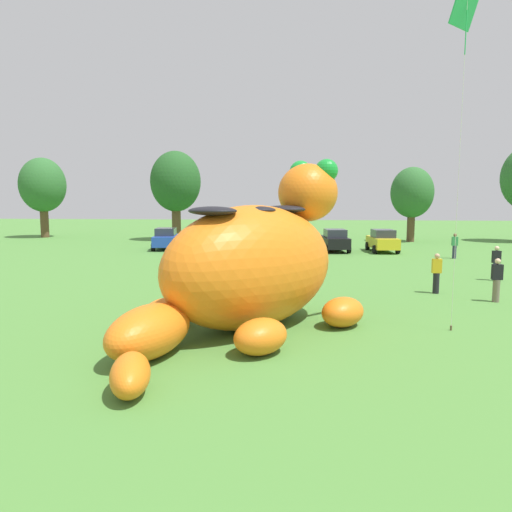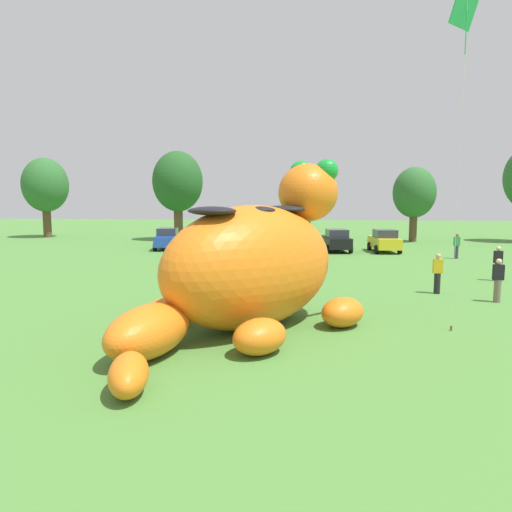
{
  "view_description": "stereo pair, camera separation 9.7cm",
  "coord_description": "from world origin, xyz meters",
  "px_view_note": "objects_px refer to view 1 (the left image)",
  "views": [
    {
      "loc": [
        1.54,
        -14.51,
        3.95
      ],
      "look_at": [
        0.1,
        0.86,
        2.11
      ],
      "focal_mm": 33.06,
      "sensor_mm": 36.0,
      "label": 1
    },
    {
      "loc": [
        1.64,
        -14.5,
        3.95
      ],
      "look_at": [
        0.1,
        0.86,
        2.11
      ],
      "focal_mm": 33.06,
      "sensor_mm": 36.0,
      "label": 2
    }
  ],
  "objects_px": {
    "car_blue": "(166,239)",
    "car_yellow": "(382,241)",
    "giant_inflatable_creature": "(253,265)",
    "car_orange": "(250,241)",
    "car_green": "(203,240)",
    "spectator_mid_field": "(455,246)",
    "car_red": "(296,241)",
    "spectator_by_cars": "(496,263)",
    "car_black": "(335,240)",
    "spectator_near_inflatable": "(251,245)",
    "tethered_flying_kite": "(467,6)",
    "spectator_far_side": "(497,280)",
    "spectator_wandering": "(436,274)"
  },
  "relations": [
    {
      "from": "spectator_wandering",
      "to": "tethered_flying_kite",
      "type": "bearing_deg",
      "value": -101.21
    },
    {
      "from": "car_green",
      "to": "spectator_by_cars",
      "type": "relative_size",
      "value": 2.55
    },
    {
      "from": "giant_inflatable_creature",
      "to": "car_yellow",
      "type": "relative_size",
      "value": 2.41
    },
    {
      "from": "car_orange",
      "to": "spectator_mid_field",
      "type": "height_order",
      "value": "car_orange"
    },
    {
      "from": "car_green",
      "to": "spectator_far_side",
      "type": "relative_size",
      "value": 2.55
    },
    {
      "from": "car_blue",
      "to": "spectator_mid_field",
      "type": "distance_m",
      "value": 21.55
    },
    {
      "from": "tethered_flying_kite",
      "to": "spectator_near_inflatable",
      "type": "bearing_deg",
      "value": 114.19
    },
    {
      "from": "spectator_by_cars",
      "to": "car_green",
      "type": "bearing_deg",
      "value": 145.43
    },
    {
      "from": "car_orange",
      "to": "car_green",
      "type": "bearing_deg",
      "value": -179.23
    },
    {
      "from": "spectator_mid_field",
      "to": "spectator_far_side",
      "type": "xyz_separation_m",
      "value": [
        -2.82,
        -14.06,
        0.0
      ]
    },
    {
      "from": "giant_inflatable_creature",
      "to": "car_blue",
      "type": "xyz_separation_m",
      "value": [
        -9.29,
        22.53,
        -1.1
      ]
    },
    {
      "from": "spectator_by_cars",
      "to": "spectator_near_inflatable",
      "type": "bearing_deg",
      "value": 147.45
    },
    {
      "from": "car_orange",
      "to": "car_red",
      "type": "distance_m",
      "value": 3.48
    },
    {
      "from": "car_black",
      "to": "car_yellow",
      "type": "distance_m",
      "value": 3.61
    },
    {
      "from": "car_black",
      "to": "spectator_far_side",
      "type": "distance_m",
      "value": 18.48
    },
    {
      "from": "car_black",
      "to": "car_red",
      "type": "bearing_deg",
      "value": -163.62
    },
    {
      "from": "tethered_flying_kite",
      "to": "spectator_mid_field",
      "type": "bearing_deg",
      "value": 72.42
    },
    {
      "from": "spectator_near_inflatable",
      "to": "spectator_mid_field",
      "type": "height_order",
      "value": "same"
    },
    {
      "from": "giant_inflatable_creature",
      "to": "car_yellow",
      "type": "distance_m",
      "value": 23.59
    },
    {
      "from": "car_red",
      "to": "car_yellow",
      "type": "xyz_separation_m",
      "value": [
        6.6,
        0.88,
        0.0
      ]
    },
    {
      "from": "car_red",
      "to": "spectator_by_cars",
      "type": "height_order",
      "value": "car_red"
    },
    {
      "from": "car_yellow",
      "to": "car_black",
      "type": "bearing_deg",
      "value": -179.91
    },
    {
      "from": "car_blue",
      "to": "car_yellow",
      "type": "height_order",
      "value": "same"
    },
    {
      "from": "giant_inflatable_creature",
      "to": "car_red",
      "type": "xyz_separation_m",
      "value": [
        1.12,
        21.38,
        -1.1
      ]
    },
    {
      "from": "spectator_near_inflatable",
      "to": "spectator_by_cars",
      "type": "xyz_separation_m",
      "value": [
        12.97,
        -8.28,
        0.0
      ]
    },
    {
      "from": "spectator_mid_field",
      "to": "car_black",
      "type": "bearing_deg",
      "value": 154.28
    },
    {
      "from": "car_yellow",
      "to": "spectator_far_side",
      "type": "xyz_separation_m",
      "value": [
        1.34,
        -17.81,
        -0.01
      ]
    },
    {
      "from": "car_black",
      "to": "spectator_mid_field",
      "type": "xyz_separation_m",
      "value": [
        7.77,
        -3.74,
        -0.01
      ]
    },
    {
      "from": "car_blue",
      "to": "car_green",
      "type": "relative_size",
      "value": 0.99
    },
    {
      "from": "car_red",
      "to": "tethered_flying_kite",
      "type": "height_order",
      "value": "tethered_flying_kite"
    },
    {
      "from": "car_blue",
      "to": "spectator_far_side",
      "type": "relative_size",
      "value": 2.52
    },
    {
      "from": "car_blue",
      "to": "car_green",
      "type": "distance_m",
      "value": 3.43
    },
    {
      "from": "spectator_far_side",
      "to": "spectator_by_cars",
      "type": "bearing_deg",
      "value": 68.72
    },
    {
      "from": "spectator_wandering",
      "to": "car_blue",
      "type": "bearing_deg",
      "value": 134.94
    },
    {
      "from": "spectator_mid_field",
      "to": "car_green",
      "type": "bearing_deg",
      "value": 170.94
    },
    {
      "from": "car_yellow",
      "to": "spectator_by_cars",
      "type": "bearing_deg",
      "value": -75.27
    },
    {
      "from": "car_yellow",
      "to": "tethered_flying_kite",
      "type": "distance_m",
      "value": 23.79
    },
    {
      "from": "car_yellow",
      "to": "spectator_far_side",
      "type": "relative_size",
      "value": 2.46
    },
    {
      "from": "car_green",
      "to": "car_orange",
      "type": "relative_size",
      "value": 1.0
    },
    {
      "from": "giant_inflatable_creature",
      "to": "car_yellow",
      "type": "xyz_separation_m",
      "value": [
        7.72,
        22.26,
        -1.1
      ]
    },
    {
      "from": "car_blue",
      "to": "tethered_flying_kite",
      "type": "height_order",
      "value": "tethered_flying_kite"
    },
    {
      "from": "spectator_near_inflatable",
      "to": "car_orange",
      "type": "bearing_deg",
      "value": 97.24
    },
    {
      "from": "spectator_by_cars",
      "to": "tethered_flying_kite",
      "type": "distance_m",
      "value": 13.69
    },
    {
      "from": "car_orange",
      "to": "tethered_flying_kite",
      "type": "height_order",
      "value": "tethered_flying_kite"
    },
    {
      "from": "car_green",
      "to": "tethered_flying_kite",
      "type": "relative_size",
      "value": 0.42
    },
    {
      "from": "giant_inflatable_creature",
      "to": "spectator_far_side",
      "type": "xyz_separation_m",
      "value": [
        9.06,
        4.46,
        -1.11
      ]
    },
    {
      "from": "spectator_near_inflatable",
      "to": "tethered_flying_kite",
      "type": "relative_size",
      "value": 0.17
    },
    {
      "from": "tethered_flying_kite",
      "to": "car_green",
      "type": "bearing_deg",
      "value": 119.69
    },
    {
      "from": "car_black",
      "to": "spectator_mid_field",
      "type": "height_order",
      "value": "car_black"
    },
    {
      "from": "spectator_near_inflatable",
      "to": "car_yellow",
      "type": "bearing_deg",
      "value": 24.57
    }
  ]
}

